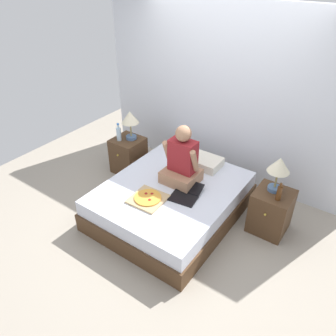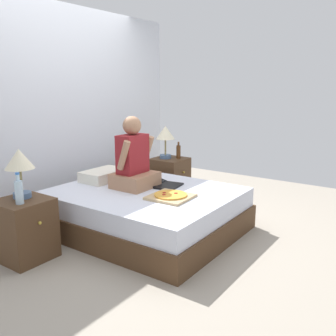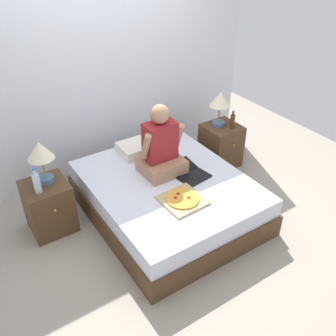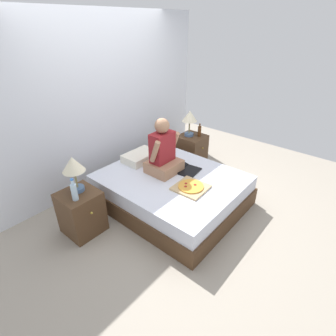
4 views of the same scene
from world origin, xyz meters
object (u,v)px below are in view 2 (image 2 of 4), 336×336
(water_bottle, at_px, (19,191))
(lamp_on_right_nightstand, at_px, (165,135))
(person_seated, at_px, (134,161))
(pizza_box, at_px, (171,196))
(lamp_on_left_nightstand, at_px, (19,162))
(laptop, at_px, (163,184))
(nightstand_left, at_px, (25,229))
(beer_bottle, at_px, (178,151))
(nightstand_right, at_px, (170,178))
(bed, at_px, (145,211))

(water_bottle, height_order, lamp_on_right_nightstand, lamp_on_right_nightstand)
(person_seated, height_order, pizza_box, person_seated)
(lamp_on_left_nightstand, xyz_separation_m, laptop, (1.37, -0.59, -0.41))
(nightstand_left, bearing_deg, lamp_on_left_nightstand, 51.37)
(lamp_on_left_nightstand, relative_size, beer_bottle, 1.96)
(beer_bottle, distance_m, pizza_box, 1.52)
(nightstand_right, bearing_deg, bed, -157.41)
(person_seated, bearing_deg, nightstand_left, 165.83)
(water_bottle, relative_size, pizza_box, 0.66)
(lamp_on_right_nightstand, relative_size, laptop, 0.99)
(bed, xyz_separation_m, nightstand_left, (-1.16, 0.48, 0.06))
(bed, xyz_separation_m, lamp_on_left_nightstand, (-1.12, 0.53, 0.66))
(bed, bearing_deg, nightstand_right, 22.59)
(bed, distance_m, pizza_box, 0.47)
(person_seated, bearing_deg, bed, -100.94)
(bed, relative_size, person_seated, 2.43)
(water_bottle, distance_m, laptop, 1.57)
(bed, xyz_separation_m, water_bottle, (-1.24, 0.39, 0.45))
(nightstand_left, relative_size, laptop, 1.24)
(nightstand_left, height_order, water_bottle, water_bottle)
(beer_bottle, bearing_deg, water_bottle, 179.77)
(beer_bottle, bearing_deg, person_seated, -170.43)
(nightstand_left, height_order, pizza_box, nightstand_left)
(nightstand_right, distance_m, person_seated, 1.25)
(water_bottle, bearing_deg, nightstand_left, 48.35)
(lamp_on_left_nightstand, height_order, pizza_box, lamp_on_left_nightstand)
(water_bottle, relative_size, nightstand_right, 0.49)
(laptop, bearing_deg, nightstand_left, 158.90)
(nightstand_left, height_order, lamp_on_right_nightstand, lamp_on_right_nightstand)
(lamp_on_left_nightstand, bearing_deg, beer_bottle, -3.66)
(nightstand_right, bearing_deg, laptop, -149.01)
(lamp_on_right_nightstand, bearing_deg, bed, -154.75)
(bed, relative_size, laptop, 4.17)
(lamp_on_left_nightstand, distance_m, laptop, 1.55)
(bed, relative_size, lamp_on_right_nightstand, 4.21)
(lamp_on_left_nightstand, bearing_deg, nightstand_left, -128.63)
(person_seated, height_order, laptop, person_seated)
(bed, relative_size, pizza_box, 4.54)
(lamp_on_right_nightstand, bearing_deg, pizza_box, -142.66)
(lamp_on_right_nightstand, xyz_separation_m, person_seated, (-1.09, -0.35, -0.15))
(lamp_on_right_nightstand, height_order, beer_bottle, lamp_on_right_nightstand)
(lamp_on_left_nightstand, bearing_deg, lamp_on_right_nightstand, 0.00)
(lamp_on_left_nightstand, relative_size, water_bottle, 1.63)
(bed, height_order, lamp_on_right_nightstand, lamp_on_right_nightstand)
(lamp_on_left_nightstand, xyz_separation_m, nightstand_right, (2.27, -0.05, -0.61))
(laptop, bearing_deg, bed, 166.11)
(bed, distance_m, beer_bottle, 1.36)
(nightstand_left, bearing_deg, person_seated, -14.17)
(bed, height_order, pizza_box, pizza_box)
(nightstand_left, relative_size, lamp_on_left_nightstand, 1.25)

